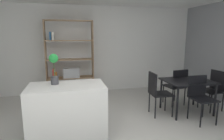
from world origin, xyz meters
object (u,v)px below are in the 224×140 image
(kitchen_island, at_px, (68,110))
(dining_table, at_px, (188,84))
(dining_chair_near, at_px, (200,94))
(open_bookshelf, at_px, (68,65))
(potted_plant_on_island, at_px, (54,67))
(dining_chair_island_side, at_px, (157,90))
(dining_chair_far, at_px, (177,84))
(dining_chair_window_side, at_px, (215,87))

(kitchen_island, relative_size, dining_table, 1.24)
(dining_chair_near, bearing_deg, dining_table, 89.63)
(kitchen_island, distance_m, dining_table, 2.63)
(kitchen_island, height_order, open_bookshelf, open_bookshelf)
(potted_plant_on_island, height_order, dining_chair_island_side, potted_plant_on_island)
(kitchen_island, bearing_deg, dining_table, 9.37)
(potted_plant_on_island, height_order, open_bookshelf, open_bookshelf)
(kitchen_island, bearing_deg, open_bookshelf, 89.08)
(kitchen_island, relative_size, dining_chair_far, 1.40)
(potted_plant_on_island, bearing_deg, dining_chair_island_side, 8.96)
(dining_chair_near, bearing_deg, dining_chair_island_side, 148.92)
(open_bookshelf, distance_m, dining_chair_near, 3.37)
(dining_table, xyz_separation_m, dining_chair_near, (-0.00, -0.43, -0.10))
(dining_chair_window_side, bearing_deg, dining_table, -95.54)
(dining_table, height_order, dining_chair_far, dining_chair_far)
(open_bookshelf, relative_size, dining_chair_island_side, 2.24)
(kitchen_island, xyz_separation_m, dining_chair_far, (2.60, 0.85, 0.09))
(kitchen_island, xyz_separation_m, potted_plant_on_island, (-0.19, 0.11, 0.74))
(dining_chair_far, distance_m, dining_chair_window_side, 0.82)
(dining_chair_near, bearing_deg, dining_chair_window_side, 30.95)
(dining_chair_island_side, bearing_deg, kitchen_island, 106.35)
(potted_plant_on_island, relative_size, dining_chair_window_side, 0.57)
(dining_table, relative_size, dining_chair_near, 1.12)
(dining_table, xyz_separation_m, dining_chair_island_side, (-0.73, 0.01, -0.10))
(dining_table, bearing_deg, dining_chair_near, -90.07)
(dining_chair_island_side, height_order, dining_chair_window_side, dining_chair_island_side)
(kitchen_island, xyz_separation_m, open_bookshelf, (0.03, 2.18, 0.44))
(dining_chair_island_side, xyz_separation_m, dining_chair_window_side, (1.45, 0.00, -0.01))
(dining_chair_far, height_order, dining_chair_near, dining_chair_near)
(dining_chair_window_side, bearing_deg, dining_chair_near, -65.10)
(potted_plant_on_island, distance_m, dining_chair_near, 2.85)
(open_bookshelf, bearing_deg, dining_chair_near, -40.49)
(dining_chair_window_side, bearing_deg, dining_chair_far, -126.87)
(open_bookshelf, bearing_deg, dining_chair_far, -27.30)
(dining_chair_far, xyz_separation_m, dining_chair_island_side, (-0.74, -0.42, 0.01))
(potted_plant_on_island, relative_size, dining_table, 0.51)
(open_bookshelf, bearing_deg, potted_plant_on_island, -96.19)
(kitchen_island, relative_size, open_bookshelf, 0.60)
(open_bookshelf, xyz_separation_m, dining_chair_window_side, (3.27, -1.74, -0.35))
(open_bookshelf, xyz_separation_m, dining_table, (2.55, -1.75, -0.24))
(dining_chair_window_side, bearing_deg, dining_chair_island_side, -96.18)
(open_bookshelf, relative_size, dining_chair_far, 2.33)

